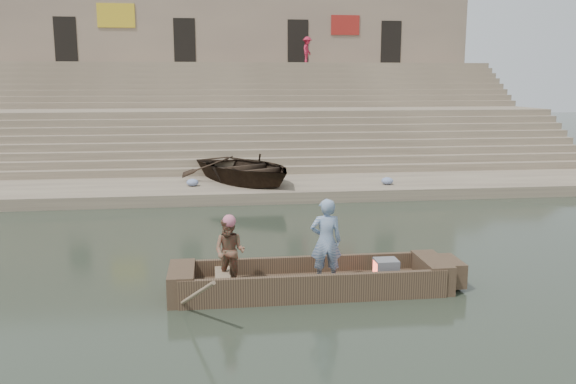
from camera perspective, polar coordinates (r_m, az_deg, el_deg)
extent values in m
plane|color=#262F23|center=(14.53, -5.04, -6.21)|extent=(120.00, 120.00, 0.00)
cube|color=gray|center=(22.26, -5.91, 0.25)|extent=(32.00, 4.00, 0.40)
cube|color=gray|center=(29.53, -6.35, 5.16)|extent=(32.00, 3.00, 2.80)
cube|color=gray|center=(36.43, -6.60, 8.08)|extent=(32.00, 3.00, 5.20)
cube|color=gray|center=(24.46, -6.06, 1.54)|extent=(32.00, 0.50, 0.70)
cube|color=gray|center=(24.93, -6.09, 2.06)|extent=(32.00, 0.50, 1.00)
cube|color=gray|center=(25.40, -6.13, 2.56)|extent=(32.00, 0.50, 1.30)
cube|color=gray|center=(25.87, -6.16, 3.05)|extent=(32.00, 0.50, 1.60)
cube|color=gray|center=(26.35, -6.19, 3.51)|extent=(32.00, 0.50, 1.90)
cube|color=gray|center=(26.83, -6.22, 3.96)|extent=(32.00, 0.50, 2.20)
cube|color=gray|center=(27.31, -6.25, 4.40)|extent=(32.00, 0.50, 2.50)
cube|color=gray|center=(27.79, -6.28, 4.82)|extent=(32.00, 0.50, 2.80)
cube|color=gray|center=(31.26, -6.42, 5.74)|extent=(32.00, 0.50, 3.10)
cube|color=gray|center=(31.75, -6.44, 6.08)|extent=(32.00, 0.50, 3.40)
cube|color=gray|center=(32.23, -6.46, 6.42)|extent=(32.00, 0.50, 3.70)
cube|color=gray|center=(32.72, -6.48, 6.74)|extent=(32.00, 0.50, 4.00)
cube|color=gray|center=(33.21, -6.50, 7.06)|extent=(32.00, 0.50, 4.30)
cube|color=gray|center=(33.70, -6.52, 7.37)|extent=(32.00, 0.50, 4.60)
cube|color=gray|center=(34.19, -6.54, 7.66)|extent=(32.00, 0.50, 4.90)
cube|color=gray|center=(34.68, -6.56, 7.95)|extent=(32.00, 0.50, 5.20)
cube|color=gray|center=(40.42, -6.78, 12.58)|extent=(32.00, 5.00, 11.20)
cube|color=black|center=(38.95, -20.51, 13.55)|extent=(1.30, 0.18, 2.60)
cube|color=black|center=(38.05, -9.88, 14.13)|extent=(1.30, 0.18, 2.60)
cube|color=black|center=(38.42, 0.94, 14.25)|extent=(1.30, 0.18, 2.60)
cube|color=black|center=(39.72, 9.81, 13.98)|extent=(1.30, 0.18, 2.60)
cube|color=gold|center=(38.46, -16.15, 15.94)|extent=(2.20, 0.10, 1.40)
cube|color=maroon|center=(38.97, 5.50, 15.63)|extent=(1.80, 0.10, 1.20)
cube|color=brown|center=(12.15, 2.14, -9.05)|extent=(5.00, 1.30, 0.22)
cube|color=brown|center=(11.52, 2.66, -9.28)|extent=(5.20, 0.12, 0.56)
cube|color=brown|center=(12.68, 1.68, -7.39)|extent=(5.20, 0.12, 0.56)
cube|color=brown|center=(11.96, -10.14, -8.59)|extent=(0.50, 1.30, 0.60)
cube|color=brown|center=(12.74, 13.63, -7.50)|extent=(0.50, 1.30, 0.60)
cube|color=brown|center=(12.88, 15.31, -7.29)|extent=(0.35, 0.90, 0.50)
cube|color=#937A5B|center=(11.91, -6.27, -8.05)|extent=(0.30, 1.20, 0.08)
cylinder|color=#937A5B|center=(11.10, -9.57, -10.10)|extent=(1.03, 2.10, 1.36)
sphere|color=#CC657D|center=(11.64, -5.66, -2.79)|extent=(0.26, 0.26, 0.26)
imported|color=navy|center=(11.83, 3.66, -4.71)|extent=(0.64, 0.44, 1.71)
imported|color=#226641|center=(11.80, -5.60, -5.69)|extent=(0.81, 0.74, 1.35)
cube|color=slate|center=(12.40, 9.37, -7.27)|extent=(0.46, 0.42, 0.40)
cube|color=#E5593F|center=(12.34, 8.43, -7.33)|extent=(0.04, 0.34, 0.32)
imported|color=#2D2116|center=(22.49, -4.10, 2.27)|extent=(5.71, 6.26, 1.06)
imported|color=#AF1D38|center=(36.95, 1.86, 13.44)|extent=(0.96, 1.17, 1.58)
ellipsoid|color=#3F5999|center=(22.35, 9.48, 1.06)|extent=(0.44, 0.44, 0.26)
ellipsoid|color=#3F5999|center=(21.98, -9.13, 0.91)|extent=(0.44, 0.44, 0.26)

